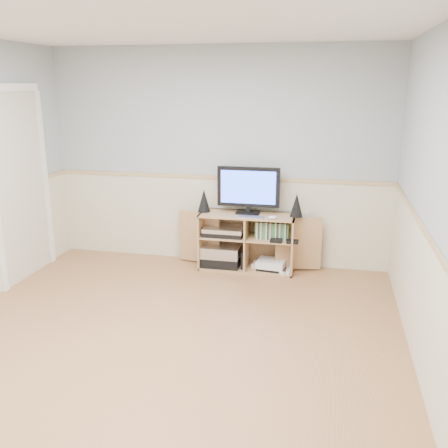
{
  "coord_description": "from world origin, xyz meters",
  "views": [
    {
      "loc": [
        1.28,
        -3.38,
        2.07
      ],
      "look_at": [
        0.29,
        1.2,
        0.75
      ],
      "focal_mm": 40.0,
      "sensor_mm": 36.0,
      "label": 1
    }
  ],
  "objects_px": {
    "game_consoles": "(270,265)",
    "media_cabinet": "(248,240)",
    "monitor": "(248,188)",
    "keyboard": "(251,217)"
  },
  "relations": [
    {
      "from": "game_consoles",
      "to": "media_cabinet",
      "type": "bearing_deg",
      "value": 167.26
    },
    {
      "from": "monitor",
      "to": "game_consoles",
      "type": "relative_size",
      "value": 1.55
    },
    {
      "from": "monitor",
      "to": "media_cabinet",
      "type": "bearing_deg",
      "value": 90.0
    },
    {
      "from": "monitor",
      "to": "game_consoles",
      "type": "xyz_separation_m",
      "value": [
        0.28,
        -0.06,
        -0.87
      ]
    },
    {
      "from": "monitor",
      "to": "keyboard",
      "type": "bearing_deg",
      "value": -71.9
    },
    {
      "from": "monitor",
      "to": "keyboard",
      "type": "height_order",
      "value": "monitor"
    },
    {
      "from": "media_cabinet",
      "to": "monitor",
      "type": "height_order",
      "value": "monitor"
    },
    {
      "from": "media_cabinet",
      "to": "game_consoles",
      "type": "xyz_separation_m",
      "value": [
        0.28,
        -0.06,
        -0.26
      ]
    },
    {
      "from": "media_cabinet",
      "to": "keyboard",
      "type": "xyz_separation_m",
      "value": [
        0.06,
        -0.19,
        0.32
      ]
    },
    {
      "from": "media_cabinet",
      "to": "monitor",
      "type": "distance_m",
      "value": 0.61
    }
  ]
}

